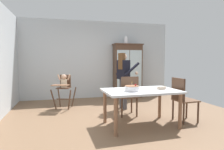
# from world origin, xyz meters

# --- Properties ---
(ground_plane) EXTENTS (6.24, 6.24, 0.00)m
(ground_plane) POSITION_xyz_m (0.00, 0.00, 0.00)
(ground_plane) COLOR brown
(wall_back) EXTENTS (5.32, 0.06, 2.70)m
(wall_back) POSITION_xyz_m (0.00, 2.63, 1.35)
(wall_back) COLOR silver
(wall_back) RESTS_ON ground_plane
(china_cabinet) EXTENTS (1.05, 0.48, 1.91)m
(china_cabinet) POSITION_xyz_m (1.04, 2.37, 0.96)
(china_cabinet) COLOR #4C3323
(china_cabinet) RESTS_ON ground_plane
(ceramic_vase) EXTENTS (0.13, 0.13, 0.27)m
(ceramic_vase) POSITION_xyz_m (0.98, 2.37, 2.03)
(ceramic_vase) COLOR white
(ceramic_vase) RESTS_ON china_cabinet
(high_chair_with_toddler) EXTENTS (0.73, 0.81, 0.95)m
(high_chair_with_toddler) POSITION_xyz_m (-1.20, 1.31, 0.65)
(high_chair_with_toddler) COLOR #4C3323
(high_chair_with_toddler) RESTS_ON ground_plane
(adult_person) EXTENTS (0.61, 0.60, 1.53)m
(adult_person) POSITION_xyz_m (0.38, 0.81, 0.97)
(adult_person) COLOR #47474C
(adult_person) RESTS_ON ground_plane
(dining_table) EXTENTS (1.52, 0.99, 0.74)m
(dining_table) POSITION_xyz_m (0.29, -0.61, 0.65)
(dining_table) COLOR silver
(dining_table) RESTS_ON ground_plane
(birthday_cake) EXTENTS (0.28, 0.28, 0.19)m
(birthday_cake) POSITION_xyz_m (0.05, -0.71, 0.79)
(birthday_cake) COLOR white
(birthday_cake) RESTS_ON dining_table
(serving_bowl) EXTENTS (0.18, 0.18, 0.05)m
(serving_bowl) POSITION_xyz_m (0.74, -0.63, 0.77)
(serving_bowl) COLOR #C6AD93
(serving_bowl) RESTS_ON dining_table
(dining_chair_far_side) EXTENTS (0.45, 0.45, 0.96)m
(dining_chair_far_side) POSITION_xyz_m (0.27, 0.09, 0.56)
(dining_chair_far_side) COLOR #4C3323
(dining_chair_far_side) RESTS_ON ground_plane
(dining_chair_right_end) EXTENTS (0.46, 0.46, 0.96)m
(dining_chair_right_end) POSITION_xyz_m (1.25, -0.59, 0.56)
(dining_chair_right_end) COLOR #4C3323
(dining_chair_right_end) RESTS_ON ground_plane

